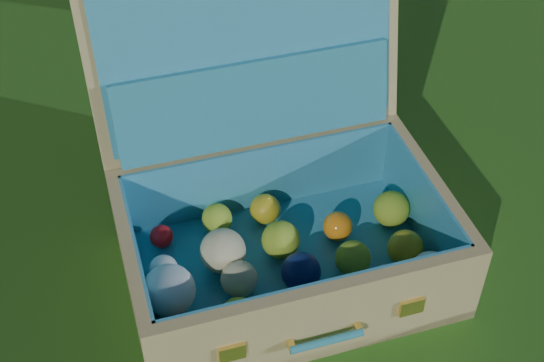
{
  "coord_description": "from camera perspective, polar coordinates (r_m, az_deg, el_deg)",
  "views": [
    {
      "loc": [
        -0.25,
        -1.07,
        1.24
      ],
      "look_at": [
        0.14,
        -0.01,
        0.2
      ],
      "focal_mm": 50.0,
      "sensor_mm": 36.0,
      "label": 1
    }
  ],
  "objects": [
    {
      "name": "suitcase",
      "position": [
        1.55,
        0.04,
        -0.49
      ],
      "size": [
        0.69,
        0.62,
        0.62
      ],
      "rotation": [
        0.0,
        0.0,
        -0.06
      ],
      "color": "tan",
      "rests_on": "ground"
    },
    {
      "name": "ground",
      "position": [
        1.65,
        -4.83,
        -6.06
      ],
      "size": [
        60.0,
        60.0,
        0.0
      ],
      "primitive_type": "plane",
      "color": "#215114",
      "rests_on": "ground"
    }
  ]
}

